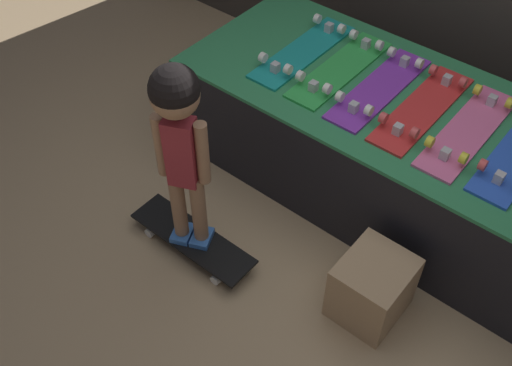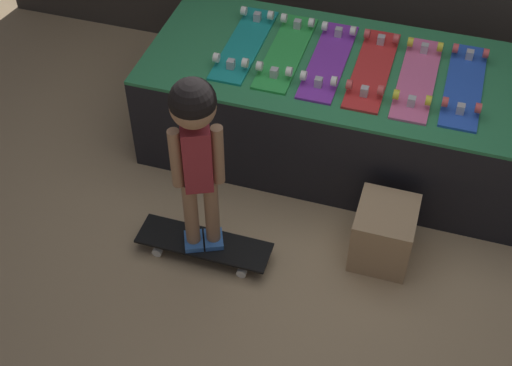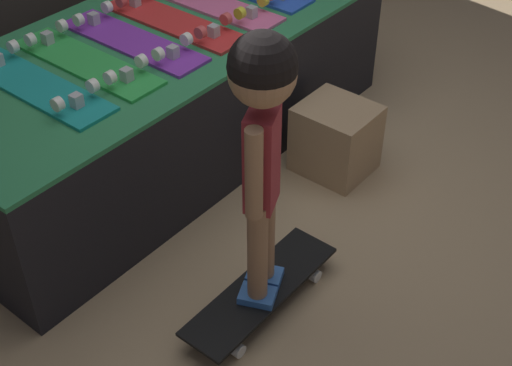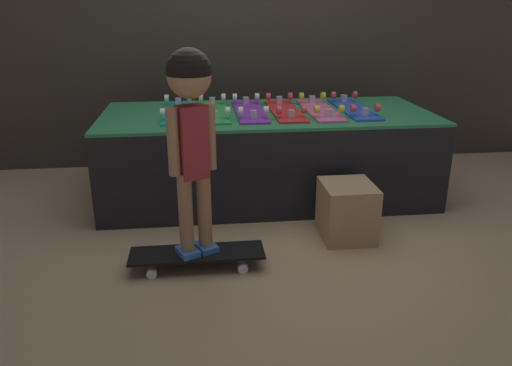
{
  "view_description": "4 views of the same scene",
  "coord_description": "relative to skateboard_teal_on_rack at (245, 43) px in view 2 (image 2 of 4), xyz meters",
  "views": [
    {
      "loc": [
        0.95,
        -1.62,
        2.5
      ],
      "look_at": [
        -0.36,
        -0.03,
        0.34
      ],
      "focal_mm": 42.0,
      "sensor_mm": 36.0,
      "label": 1
    },
    {
      "loc": [
        0.45,
        -2.56,
        2.97
      ],
      "look_at": [
        -0.33,
        -0.04,
        0.28
      ],
      "focal_mm": 50.0,
      "sensor_mm": 36.0,
      "label": 2
    },
    {
      "loc": [
        -1.95,
        -1.49,
        2.07
      ],
      "look_at": [
        -0.22,
        -0.09,
        0.28
      ],
      "focal_mm": 50.0,
      "sensor_mm": 36.0,
      "label": 3
    },
    {
      "loc": [
        -0.48,
        -2.73,
        1.34
      ],
      "look_at": [
        -0.16,
        -0.04,
        0.35
      ],
      "focal_mm": 35.0,
      "sensor_mm": 36.0,
      "label": 4
    }
  ],
  "objects": [
    {
      "name": "skateboard_blue_on_rack",
      "position": [
        1.24,
        -0.02,
        0.0
      ],
      "size": [
        0.2,
        0.75,
        0.09
      ],
      "color": "blue",
      "rests_on": "display_rack"
    },
    {
      "name": "display_rack",
      "position": [
        0.62,
        -0.02,
        -0.32
      ],
      "size": [
        2.28,
        0.99,
        0.61
      ],
      "color": "black",
      "rests_on": "ground_plane"
    },
    {
      "name": "skateboard_pink_on_rack",
      "position": [
        0.99,
        -0.03,
        0.0
      ],
      "size": [
        0.2,
        0.75,
        0.09
      ],
      "color": "pink",
      "rests_on": "display_rack"
    },
    {
      "name": "skateboard_red_on_rack",
      "position": [
        0.74,
        -0.02,
        0.0
      ],
      "size": [
        0.2,
        0.75,
        0.09
      ],
      "color": "red",
      "rests_on": "display_rack"
    },
    {
      "name": "ground_plane",
      "position": [
        0.62,
        -0.69,
        -0.63
      ],
      "size": [
        16.0,
        16.0,
        0.0
      ],
      "primitive_type": "plane",
      "color": "tan"
    },
    {
      "name": "skateboard_on_floor",
      "position": [
        0.1,
        -1.04,
        -0.56
      ],
      "size": [
        0.71,
        0.2,
        0.09
      ],
      "color": "black",
      "rests_on": "ground_plane"
    },
    {
      "name": "storage_box",
      "position": [
        1.0,
        -0.77,
        -0.46
      ],
      "size": [
        0.3,
        0.34,
        0.33
      ],
      "color": "tan",
      "rests_on": "ground_plane"
    },
    {
      "name": "child",
      "position": [
        0.1,
        -1.04,
        0.2
      ],
      "size": [
        0.24,
        0.21,
        1.05
      ],
      "rotation": [
        0.0,
        0.0,
        0.42
      ],
      "color": "#3870C6",
      "rests_on": "skateboard_on_floor"
    },
    {
      "name": "skateboard_teal_on_rack",
      "position": [
        0.0,
        0.0,
        0.0
      ],
      "size": [
        0.2,
        0.75,
        0.09
      ],
      "color": "teal",
      "rests_on": "display_rack"
    },
    {
      "name": "skateboard_green_on_rack",
      "position": [
        0.25,
        -0.0,
        0.0
      ],
      "size": [
        0.2,
        0.75,
        0.09
      ],
      "color": "green",
      "rests_on": "display_rack"
    },
    {
      "name": "skateboard_purple_on_rack",
      "position": [
        0.5,
        -0.02,
        0.0
      ],
      "size": [
        0.2,
        0.75,
        0.09
      ],
      "color": "purple",
      "rests_on": "display_rack"
    }
  ]
}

